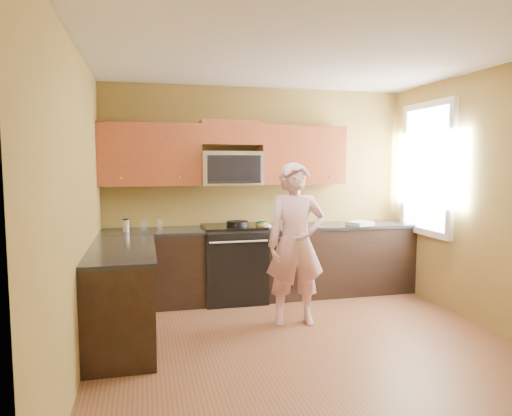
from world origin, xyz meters
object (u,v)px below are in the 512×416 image
object	(u,v)px
butter_tub	(261,228)
travel_mug	(126,232)
microwave	(231,185)
woman	(296,244)
stove	(234,263)
frying_pan	(237,226)

from	to	relation	value
butter_tub	travel_mug	world-z (taller)	travel_mug
microwave	woman	world-z (taller)	woman
stove	microwave	bearing A→B (deg)	90.00
travel_mug	woman	bearing A→B (deg)	-28.18
stove	woman	size ratio (longest dim) A/B	0.55
stove	microwave	distance (m)	0.98
frying_pan	travel_mug	distance (m)	1.33
microwave	butter_tub	distance (m)	0.66
stove	butter_tub	size ratio (longest dim) A/B	7.01
woman	frying_pan	world-z (taller)	woman
butter_tub	travel_mug	distance (m)	1.62
frying_pan	woman	bearing A→B (deg)	-47.37
woman	stove	bearing A→B (deg)	123.44
microwave	butter_tub	size ratio (longest dim) A/B	5.61
frying_pan	butter_tub	size ratio (longest dim) A/B	3.46
woman	frying_pan	xyz separation A→B (m)	(-0.45, 0.95, 0.08)
stove	butter_tub	world-z (taller)	butter_tub
stove	butter_tub	distance (m)	0.56
travel_mug	butter_tub	bearing A→B (deg)	-1.83
microwave	woman	distance (m)	1.35
stove	microwave	xyz separation A→B (m)	(0.00, 0.12, 0.97)
microwave	stove	bearing A→B (deg)	-90.00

